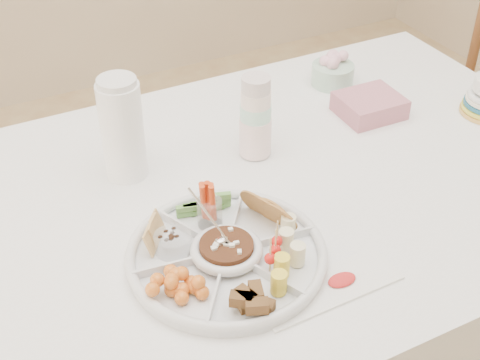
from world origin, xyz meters
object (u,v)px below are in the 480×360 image
chair (469,134)px  party_tray (227,253)px  thermos (122,127)px  dining_table (274,298)px

chair → party_tray: 1.20m
thermos → party_tray: bearing=-78.5°
chair → dining_table: bearing=-171.3°
dining_table → chair: bearing=16.3°
party_tray → thermos: bearing=101.5°
dining_table → chair: 0.91m
dining_table → party_tray: bearing=-140.5°
dining_table → thermos: bearing=147.9°
dining_table → thermos: 0.61m
chair → thermos: size_ratio=3.96×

